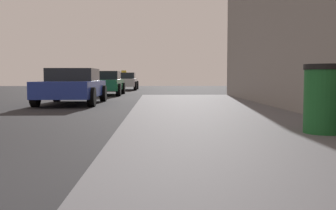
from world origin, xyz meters
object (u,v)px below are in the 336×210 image
at_px(car_silver, 124,81).
at_px(trash_bin, 325,99).
at_px(car_green, 104,83).
at_px(car_blue, 73,86).

bearing_deg(car_silver, trash_bin, 101.39).
xyz_separation_m(trash_bin, car_green, (-5.26, 15.88, -0.01)).
bearing_deg(trash_bin, car_silver, 101.39).
xyz_separation_m(trash_bin, car_silver, (-4.89, 24.29, -0.01)).
relative_size(car_blue, car_silver, 1.05).
distance_m(car_blue, car_silver, 15.50).
bearing_deg(car_silver, car_green, 87.45).
relative_size(trash_bin, car_blue, 0.23).
bearing_deg(car_blue, car_silver, -92.18).
bearing_deg(car_green, trash_bin, 108.34).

